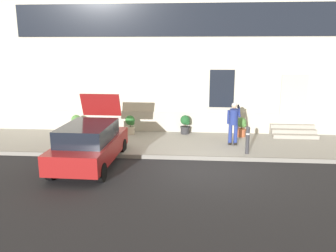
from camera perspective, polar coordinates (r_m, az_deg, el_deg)
The scene contains 12 objects.
ground_plane at distance 11.70m, azimuth 5.68°, elevation -7.12°, with size 80.00×80.00×0.00m, color #232326.
sidewalk at distance 14.34m, azimuth 5.50°, elevation -3.02°, with size 24.00×3.60×0.15m, color #99968E.
curb_edge at distance 12.56m, azimuth 5.62°, elevation -5.34°, with size 24.00×0.12×0.15m, color gray.
building_facade at distance 16.29m, azimuth 5.69°, elevation 11.89°, with size 24.00×1.52×7.50m.
entrance_stoop at distance 16.26m, azimuth 20.14°, elevation -0.91°, with size 1.94×0.96×0.48m.
hatchback_car_red at distance 11.99m, azimuth -12.94°, elevation -2.88°, with size 1.86×4.10×2.34m.
bollard_near_person at distance 12.92m, azimuth 13.16°, elevation -2.15°, with size 0.15×0.15×1.04m.
person_on_phone at distance 13.90m, azimuth 10.90°, elevation 0.86°, with size 0.51×0.47×1.75m.
planter_olive at distance 16.25m, azimuth -15.03°, elevation 0.41°, with size 0.44×0.44×0.86m.
planter_cream at distance 15.62m, azimuth -6.32°, elevation 0.29°, with size 0.44×0.44×0.86m.
planter_charcoal at distance 15.61m, azimuth 2.91°, elevation 0.34°, with size 0.44×0.44×0.86m.
planter_terracotta at distance 15.46m, azimuth 12.17°, elevation -0.06°, with size 0.44×0.44×0.86m.
Camera 1 is at (-0.27, -11.00, 3.98)m, focal length 36.48 mm.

